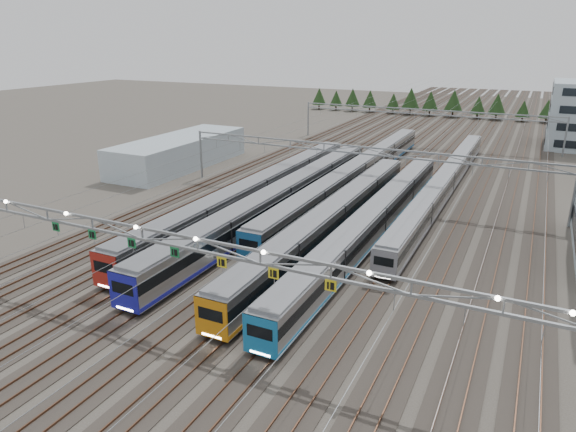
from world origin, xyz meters
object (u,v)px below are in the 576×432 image
at_px(train_d, 333,219).
at_px(gantry_far, 425,116).
at_px(train_f, 445,182).
at_px(gantry_near, 197,248).
at_px(gantry_mid, 360,156).
at_px(train_c, 357,173).
at_px(train_e, 374,220).
at_px(train_b, 280,200).
at_px(train_a, 257,192).
at_px(west_shed, 180,152).

height_order(train_d, gantry_far, gantry_far).
bearing_deg(train_f, gantry_near, -103.30).
bearing_deg(train_f, gantry_mid, -145.66).
bearing_deg(train_c, train_e, -65.75).
relative_size(train_d, gantry_near, 0.92).
xyz_separation_m(train_b, train_e, (13.50, -1.88, -0.16)).
bearing_deg(train_a, gantry_mid, 42.99).
height_order(train_c, train_e, train_c).
bearing_deg(train_b, gantry_near, -76.47).
distance_m(train_b, gantry_near, 29.06).
relative_size(train_b, gantry_near, 1.05).
xyz_separation_m(gantry_mid, west_shed, (-36.33, 4.94, -3.70)).
distance_m(train_b, train_f, 26.86).
height_order(gantry_far, west_shed, gantry_far).
height_order(train_e, gantry_far, gantry_far).
height_order(train_a, west_shed, west_shed).
bearing_deg(train_a, train_d, -22.47).
height_order(train_b, gantry_far, gantry_far).
bearing_deg(west_shed, gantry_far, 47.79).
distance_m(gantry_near, west_shed, 58.02).
bearing_deg(train_d, train_a, 157.53).
bearing_deg(train_c, train_d, -78.40).
xyz_separation_m(train_a, train_e, (18.00, -3.65, -0.19)).
height_order(train_e, gantry_mid, gantry_mid).
relative_size(train_e, gantry_near, 1.00).
xyz_separation_m(train_a, gantry_near, (11.20, -29.63, 4.77)).
relative_size(train_a, train_c, 0.84).
relative_size(train_d, west_shed, 1.73).
distance_m(train_a, train_f, 28.92).
distance_m(train_a, train_d, 14.61).
distance_m(train_f, gantry_near, 49.38).
bearing_deg(train_b, train_a, 158.58).
relative_size(gantry_near, gantry_far, 1.00).
distance_m(train_e, gantry_far, 59.67).
xyz_separation_m(train_c, gantry_far, (2.25, 39.15, 4.19)).
relative_size(train_b, gantry_far, 1.05).
height_order(train_c, train_d, train_d).
relative_size(gantry_near, gantry_mid, 1.00).
bearing_deg(train_c, train_f, 7.75).
relative_size(train_a, west_shed, 1.93).
distance_m(train_c, train_e, 21.92).
distance_m(train_b, train_d, 9.78).
bearing_deg(west_shed, train_f, 3.30).
bearing_deg(gantry_mid, train_f, 34.34).
xyz_separation_m(gantry_near, west_shed, (-36.29, 45.06, -4.40)).
xyz_separation_m(train_b, train_c, (4.50, 18.10, -0.09)).
relative_size(train_a, train_b, 0.98).
bearing_deg(train_f, west_shed, -176.70).
height_order(train_c, gantry_near, gantry_near).
xyz_separation_m(train_a, train_f, (22.50, 18.17, -0.33)).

